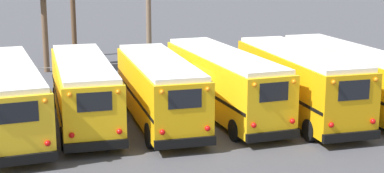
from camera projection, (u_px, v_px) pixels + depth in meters
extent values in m
plane|color=#424247|center=(192.00, 119.00, 27.89)|extent=(160.00, 160.00, 0.00)
cube|color=yellow|center=(8.00, 97.00, 25.54)|extent=(2.98, 10.71, 2.47)
cube|color=white|center=(6.00, 67.00, 25.24)|extent=(2.76, 10.28, 0.20)
cube|color=black|center=(22.00, 160.00, 20.92)|extent=(2.54, 0.32, 0.36)
cube|color=black|center=(19.00, 113.00, 20.55)|extent=(1.37, 0.09, 0.74)
sphere|color=red|center=(48.00, 143.00, 21.13)|extent=(0.22, 0.22, 0.22)
sphere|color=orange|center=(45.00, 101.00, 20.78)|extent=(0.18, 0.18, 0.18)
cube|color=black|center=(38.00, 99.00, 26.02)|extent=(0.51, 10.38, 0.14)
cylinder|color=black|center=(28.00, 98.00, 29.83)|extent=(0.33, 1.00, 0.99)
cylinder|color=black|center=(50.00, 145.00, 22.55)|extent=(0.33, 1.00, 0.99)
cube|color=yellow|center=(84.00, 91.00, 26.82)|extent=(2.95, 9.86, 2.46)
cube|color=white|center=(82.00, 62.00, 26.52)|extent=(2.73, 9.46, 0.20)
cube|color=black|center=(96.00, 146.00, 22.44)|extent=(2.46, 0.34, 0.36)
cube|color=black|center=(95.00, 102.00, 22.07)|extent=(1.32, 0.10, 0.74)
sphere|color=red|center=(72.00, 135.00, 22.08)|extent=(0.22, 0.22, 0.22)
sphere|color=orange|center=(70.00, 95.00, 21.73)|extent=(0.18, 0.18, 0.18)
sphere|color=red|center=(119.00, 132.00, 22.55)|extent=(0.22, 0.22, 0.22)
sphere|color=orange|center=(118.00, 92.00, 22.20)|extent=(0.18, 0.18, 0.18)
cube|color=black|center=(57.00, 96.00, 26.55)|extent=(0.56, 9.53, 0.14)
cube|color=black|center=(110.00, 93.00, 27.17)|extent=(0.56, 9.53, 0.14)
cylinder|color=black|center=(56.00, 97.00, 30.13)|extent=(0.33, 0.99, 0.98)
cylinder|color=black|center=(100.00, 94.00, 30.70)|extent=(0.33, 0.99, 0.98)
cylinder|color=black|center=(64.00, 139.00, 23.41)|extent=(0.33, 0.99, 0.98)
cylinder|color=black|center=(120.00, 134.00, 23.99)|extent=(0.33, 0.99, 0.98)
cube|color=#EAAA0F|center=(159.00, 89.00, 26.91)|extent=(2.89, 9.41, 2.47)
cube|color=white|center=(159.00, 61.00, 26.61)|extent=(2.67, 9.03, 0.20)
cube|color=black|center=(185.00, 143.00, 22.74)|extent=(2.46, 0.33, 0.36)
cube|color=black|center=(185.00, 99.00, 22.38)|extent=(1.32, 0.10, 0.74)
sphere|color=red|center=(163.00, 132.00, 22.39)|extent=(0.22, 0.22, 0.22)
sphere|color=orange|center=(162.00, 92.00, 22.04)|extent=(0.18, 0.18, 0.18)
sphere|color=red|center=(208.00, 129.00, 22.86)|extent=(0.22, 0.22, 0.22)
sphere|color=orange|center=(208.00, 89.00, 22.50)|extent=(0.18, 0.18, 0.18)
cube|color=black|center=(133.00, 95.00, 26.64)|extent=(0.50, 9.10, 0.14)
cube|color=black|center=(185.00, 92.00, 27.27)|extent=(0.50, 9.10, 0.14)
cylinder|color=black|center=(124.00, 97.00, 30.01)|extent=(0.33, 1.04, 1.03)
cylinder|color=black|center=(167.00, 94.00, 30.59)|extent=(0.33, 1.04, 1.03)
cylinder|color=black|center=(150.00, 135.00, 23.72)|extent=(0.33, 1.04, 1.03)
cylinder|color=black|center=(203.00, 131.00, 24.30)|extent=(0.33, 1.04, 1.03)
cube|color=yellow|center=(223.00, 83.00, 28.27)|extent=(2.56, 10.43, 2.57)
cube|color=white|center=(223.00, 54.00, 27.96)|extent=(2.36, 10.01, 0.20)
cube|color=black|center=(273.00, 136.00, 23.73)|extent=(2.36, 0.26, 0.36)
cube|color=black|center=(274.00, 92.00, 23.34)|extent=(1.27, 0.06, 0.77)
sphere|color=red|center=(254.00, 125.00, 23.31)|extent=(0.22, 0.22, 0.22)
sphere|color=orange|center=(255.00, 85.00, 22.95)|extent=(0.18, 0.18, 0.18)
sphere|color=red|center=(293.00, 121.00, 23.89)|extent=(0.22, 0.22, 0.22)
sphere|color=orange|center=(294.00, 82.00, 23.52)|extent=(0.18, 0.18, 0.18)
cube|color=black|center=(200.00, 88.00, 27.93)|extent=(0.27, 10.16, 0.14)
cube|color=black|center=(245.00, 85.00, 28.70)|extent=(0.27, 10.16, 0.14)
cylinder|color=black|center=(177.00, 90.00, 31.74)|extent=(0.30, 0.93, 0.92)
cylinder|color=black|center=(214.00, 87.00, 32.45)|extent=(0.30, 0.93, 0.92)
cylinder|color=black|center=(235.00, 130.00, 24.61)|extent=(0.30, 0.93, 0.92)
cylinder|color=black|center=(281.00, 125.00, 25.32)|extent=(0.30, 0.93, 0.92)
cube|color=#E5A00C|center=(298.00, 82.00, 28.00)|extent=(2.96, 9.98, 2.69)
cube|color=white|center=(299.00, 53.00, 27.68)|extent=(2.74, 9.58, 0.20)
cube|color=black|center=(352.00, 136.00, 23.60)|extent=(2.55, 0.32, 0.36)
cube|color=black|center=(354.00, 90.00, 23.19)|extent=(1.37, 0.09, 0.81)
sphere|color=red|center=(331.00, 125.00, 23.21)|extent=(0.22, 0.22, 0.22)
sphere|color=orange|center=(334.00, 82.00, 22.83)|extent=(0.18, 0.18, 0.18)
sphere|color=red|center=(373.00, 121.00, 23.71)|extent=(0.22, 0.22, 0.22)
sphere|color=orange|center=(376.00, 80.00, 23.32)|extent=(0.18, 0.18, 0.18)
cube|color=black|center=(274.00, 88.00, 27.72)|extent=(0.48, 9.67, 0.14)
cube|color=black|center=(322.00, 85.00, 28.38)|extent=(0.48, 9.67, 0.14)
cylinder|color=black|center=(247.00, 91.00, 31.38)|extent=(0.32, 0.96, 0.95)
cylinder|color=black|center=(287.00, 89.00, 31.99)|extent=(0.32, 0.96, 0.95)
cylinder|color=black|center=(310.00, 130.00, 24.55)|extent=(0.32, 0.96, 0.95)
cylinder|color=black|center=(359.00, 126.00, 25.17)|extent=(0.32, 0.96, 0.95)
cube|color=#EAAA0F|center=(347.00, 76.00, 29.91)|extent=(2.61, 10.31, 2.52)
cube|color=white|center=(348.00, 49.00, 29.61)|extent=(2.41, 9.89, 0.20)
cube|color=black|center=(326.00, 81.00, 29.61)|extent=(0.25, 10.05, 0.14)
cube|color=black|center=(367.00, 78.00, 30.30)|extent=(0.25, 10.05, 0.14)
cylinder|color=black|center=(292.00, 83.00, 33.40)|extent=(0.30, 0.99, 0.98)
cylinder|color=black|center=(327.00, 80.00, 34.04)|extent=(0.30, 0.99, 0.98)
cylinder|color=black|center=(370.00, 118.00, 26.27)|extent=(0.30, 0.99, 0.98)
cylinder|color=brown|center=(73.00, 12.00, 43.67)|extent=(0.37, 0.37, 6.73)
cylinder|color=brown|center=(45.00, 33.00, 38.30)|extent=(0.38, 0.38, 5.16)
cylinder|color=#939399|center=(23.00, 82.00, 32.66)|extent=(0.06, 0.06, 1.40)
cylinder|color=#939399|center=(67.00, 79.00, 33.42)|extent=(0.06, 0.06, 1.40)
cylinder|color=#939399|center=(110.00, 76.00, 34.18)|extent=(0.06, 0.06, 1.40)
cylinder|color=#939399|center=(151.00, 73.00, 34.93)|extent=(0.06, 0.06, 1.40)
cylinder|color=#939399|center=(190.00, 71.00, 35.69)|extent=(0.06, 0.06, 1.40)
cylinder|color=#939399|center=(227.00, 68.00, 36.45)|extent=(0.06, 0.06, 1.40)
cylinder|color=#939399|center=(263.00, 66.00, 37.20)|extent=(0.06, 0.06, 1.40)
cylinder|color=#939399|center=(298.00, 64.00, 37.96)|extent=(0.06, 0.06, 1.40)
cylinder|color=#939399|center=(331.00, 61.00, 38.71)|extent=(0.06, 0.06, 1.40)
cylinder|color=#939399|center=(151.00, 62.00, 34.78)|extent=(24.49, 0.04, 0.04)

